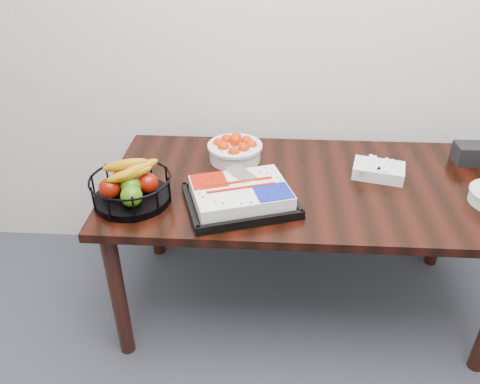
# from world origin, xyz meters

# --- Properties ---
(table) EXTENTS (1.80, 0.90, 0.75)m
(table) POSITION_xyz_m (0.00, 2.00, 0.66)
(table) COLOR black
(table) RESTS_ON ground
(cake_tray) EXTENTS (0.54, 0.47, 0.09)m
(cake_tray) POSITION_xyz_m (-0.29, 1.80, 0.79)
(cake_tray) COLOR black
(cake_tray) RESTS_ON table
(tangerine_bowl) EXTENTS (0.27, 0.27, 0.17)m
(tangerine_bowl) POSITION_xyz_m (-0.34, 2.20, 0.82)
(tangerine_bowl) COLOR white
(tangerine_bowl) RESTS_ON table
(fruit_basket) EXTENTS (0.34, 0.34, 0.18)m
(fruit_basket) POSITION_xyz_m (-0.75, 1.80, 0.83)
(fruit_basket) COLOR black
(fruit_basket) RESTS_ON table
(fork_bag) EXTENTS (0.26, 0.20, 0.06)m
(fork_bag) POSITION_xyz_m (0.34, 2.08, 0.78)
(fork_bag) COLOR silver
(fork_bag) RESTS_ON table
(napkin_box) EXTENTS (0.13, 0.12, 0.09)m
(napkin_box) POSITION_xyz_m (0.80, 2.24, 0.80)
(napkin_box) COLOR black
(napkin_box) RESTS_ON table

